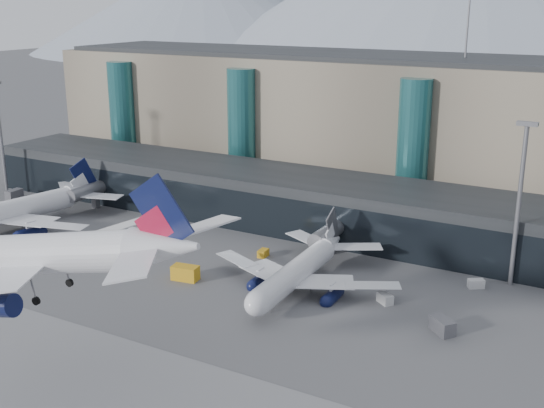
{
  "coord_description": "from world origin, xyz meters",
  "views": [
    {
      "loc": [
        45.54,
        -55.55,
        42.65
      ],
      "look_at": [
        -3.57,
        32.0,
        12.39
      ],
      "focal_mm": 45.0,
      "sensor_mm": 36.0,
      "label": 1
    }
  ],
  "objects": [
    {
      "name": "ground",
      "position": [
        0.0,
        0.0,
        0.0
      ],
      "size": [
        900.0,
        900.0,
        0.0
      ],
      "primitive_type": "plane",
      "color": "#515154",
      "rests_on": "ground"
    },
    {
      "name": "concourse",
      "position": [
        -0.02,
        57.73,
        4.97
      ],
      "size": [
        170.0,
        27.0,
        10.0
      ],
      "color": "black",
      "rests_on": "ground"
    },
    {
      "name": "terminal_main",
      "position": [
        -25.0,
        90.0,
        15.44
      ],
      "size": [
        130.0,
        30.0,
        31.0
      ],
      "color": "gray",
      "rests_on": "ground"
    },
    {
      "name": "teal_towers",
      "position": [
        -14.99,
        74.01,
        14.01
      ],
      "size": [
        116.4,
        19.4,
        46.0
      ],
      "color": "#236164",
      "rests_on": "ground"
    },
    {
      "name": "lightmast_left",
      "position": [
        -80.0,
        45.0,
        14.42
      ],
      "size": [
        3.0,
        1.2,
        25.6
      ],
      "color": "slate",
      "rests_on": "ground"
    },
    {
      "name": "lightmast_mid",
      "position": [
        30.0,
        48.0,
        14.42
      ],
      "size": [
        3.0,
        1.2,
        25.6
      ],
      "color": "slate",
      "rests_on": "ground"
    },
    {
      "name": "hero_jet",
      "position": [
        -6.88,
        -7.59,
        17.83
      ],
      "size": [
        38.03,
        38.53,
        12.45
      ],
      "rotation": [
        0.0,
        -0.18,
        0.09
      ],
      "color": "silver",
      "rests_on": "ground"
    },
    {
      "name": "jet_parked_left",
      "position": [
        -59.02,
        32.37,
        4.69
      ],
      "size": [
        37.72,
        38.48,
        12.39
      ],
      "rotation": [
        0.0,
        0.0,
        1.37
      ],
      "color": "silver",
      "rests_on": "ground"
    },
    {
      "name": "jet_parked_mid",
      "position": [
        1.86,
        32.33,
        4.0
      ],
      "size": [
        32.83,
        31.91,
        10.58
      ],
      "rotation": [
        0.0,
        0.0,
        1.6
      ],
      "color": "silver",
      "rests_on": "ground"
    },
    {
      "name": "veh_a",
      "position": [
        -37.91,
        32.6,
        0.95
      ],
      "size": [
        3.58,
        2.3,
        1.9
      ],
      "primitive_type": "cube",
      "rotation": [
        0.0,
        0.0,
        -0.13
      ],
      "color": "silver",
      "rests_on": "ground"
    },
    {
      "name": "veh_b",
      "position": [
        -9.58,
        39.62,
        0.64
      ],
      "size": [
        1.56,
        2.33,
        1.28
      ],
      "primitive_type": "cube",
      "rotation": [
        0.0,
        0.0,
        1.66
      ],
      "color": "gold",
      "rests_on": "ground"
    },
    {
      "name": "veh_c",
      "position": [
        25.2,
        27.05,
        1.01
      ],
      "size": [
        4.03,
        3.8,
        2.02
      ],
      "primitive_type": "cube",
      "rotation": [
        0.0,
        0.0,
        -0.69
      ],
      "color": "#4E4E53",
      "rests_on": "ground"
    },
    {
      "name": "veh_d",
      "position": [
        25.62,
        44.14,
        0.69
      ],
      "size": [
        2.73,
        2.41,
        1.38
      ],
      "primitive_type": "cube",
      "rotation": [
        0.0,
        0.0,
        0.58
      ],
      "color": "silver",
      "rests_on": "ground"
    },
    {
      "name": "veh_f",
      "position": [
        -75.71,
        43.33,
        1.03
      ],
      "size": [
        2.05,
        3.74,
        2.06
      ],
      "primitive_type": "cube",
      "rotation": [
        0.0,
        0.0,
        1.6
      ],
      "color": "#4E4E53",
      "rests_on": "ground"
    },
    {
      "name": "veh_g",
      "position": [
        15.33,
        32.08,
        0.73
      ],
      "size": [
        2.87,
        2.65,
        1.45
      ],
      "primitive_type": "cube",
      "rotation": [
        0.0,
        0.0,
        -0.64
      ],
      "color": "silver",
      "rests_on": "ground"
    },
    {
      "name": "veh_h",
      "position": [
        -15.28,
        24.85,
        1.16
      ],
      "size": [
        4.47,
        2.81,
        2.32
      ],
      "primitive_type": "cube",
      "rotation": [
        0.0,
        0.0,
        0.15
      ],
      "color": "gold",
      "rests_on": "ground"
    }
  ]
}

